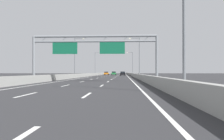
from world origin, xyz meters
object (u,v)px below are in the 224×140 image
(orange_car, at_px, (106,73))
(green_car, at_px, (114,73))
(streetlamp_left_mid, at_px, (76,55))
(sign_gantry, at_px, (93,46))
(black_car, at_px, (123,74))
(yellow_car, at_px, (123,73))
(streetlamp_right_mid, at_px, (138,55))
(streetlamp_right_far, at_px, (132,62))
(streetlamp_left_far, at_px, (96,62))
(streetlamp_right_near, at_px, (180,7))

(orange_car, bearing_deg, green_car, -32.53)
(streetlamp_left_mid, relative_size, orange_car, 2.09)
(sign_gantry, height_order, black_car, sign_gantry)
(yellow_car, xyz_separation_m, green_car, (-3.90, -33.84, 0.03))
(streetlamp_left_mid, xyz_separation_m, black_car, (11.16, 27.47, -4.64))
(sign_gantry, relative_size, streetlamp_left_mid, 1.80)
(streetlamp_right_mid, bearing_deg, black_car, 97.81)
(green_car, xyz_separation_m, black_car, (3.93, -17.06, -0.03))
(streetlamp_right_far, relative_size, black_car, 2.29)
(sign_gantry, xyz_separation_m, streetlamp_right_mid, (7.65, 22.78, 0.56))
(streetlamp_right_far, bearing_deg, streetlamp_left_far, 180.00)
(streetlamp_right_near, relative_size, streetlamp_left_far, 1.00)
(streetlamp_right_near, height_order, streetlamp_right_mid, same)
(streetlamp_left_far, xyz_separation_m, streetlamp_right_far, (14.93, 0.00, 0.00))
(streetlamp_right_mid, distance_m, black_car, 28.12)
(streetlamp_right_mid, height_order, yellow_car, streetlamp_right_mid)
(streetlamp_right_near, xyz_separation_m, yellow_car, (-3.79, 117.12, -4.64))
(streetlamp_right_far, bearing_deg, black_car, -108.49)
(streetlamp_left_mid, height_order, yellow_car, streetlamp_left_mid)
(green_car, bearing_deg, sign_gantry, -89.96)
(streetlamp_right_far, xyz_separation_m, orange_car, (-11.12, 7.97, -4.64))
(streetlamp_right_near, relative_size, yellow_car, 2.25)
(green_car, bearing_deg, streetlamp_right_near, -84.72)
(streetlamp_right_mid, xyz_separation_m, black_car, (-3.77, 27.47, -4.64))
(green_car, bearing_deg, streetlamp_right_mid, -80.20)
(streetlamp_right_near, xyz_separation_m, orange_car, (-11.12, 85.46, -4.64))
(streetlamp_right_near, relative_size, black_car, 2.29)
(streetlamp_left_mid, distance_m, black_car, 30.02)
(yellow_car, bearing_deg, streetlamp_left_mid, -98.09)
(orange_car, xyz_separation_m, green_car, (3.42, -2.18, 0.03))
(sign_gantry, distance_m, black_car, 50.57)
(streetlamp_right_mid, xyz_separation_m, streetlamp_left_far, (-14.93, 38.74, 0.00))
(yellow_car, height_order, green_car, green_car)
(streetlamp_left_mid, xyz_separation_m, orange_car, (3.81, 46.72, -4.64))
(black_car, bearing_deg, green_car, 102.96)
(streetlamp_left_far, bearing_deg, streetlamp_left_mid, -90.00)
(streetlamp_right_near, distance_m, black_car, 66.49)
(orange_car, bearing_deg, black_car, -69.09)
(streetlamp_left_mid, distance_m, green_car, 45.35)
(sign_gantry, relative_size, streetlamp_right_near, 1.80)
(streetlamp_left_mid, xyz_separation_m, streetlamp_left_far, (0.00, 38.74, 0.00))
(streetlamp_right_near, height_order, black_car, streetlamp_right_near)
(streetlamp_right_near, relative_size, streetlamp_right_far, 1.00)
(green_car, bearing_deg, streetlamp_left_mid, -99.23)
(streetlamp_right_near, bearing_deg, streetlamp_left_far, 100.91)
(streetlamp_right_near, distance_m, streetlamp_right_far, 77.49)
(yellow_car, relative_size, orange_car, 0.93)
(streetlamp_left_mid, bearing_deg, green_car, 80.77)
(green_car, bearing_deg, orange_car, 147.47)
(sign_gantry, bearing_deg, streetlamp_left_mid, 107.73)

